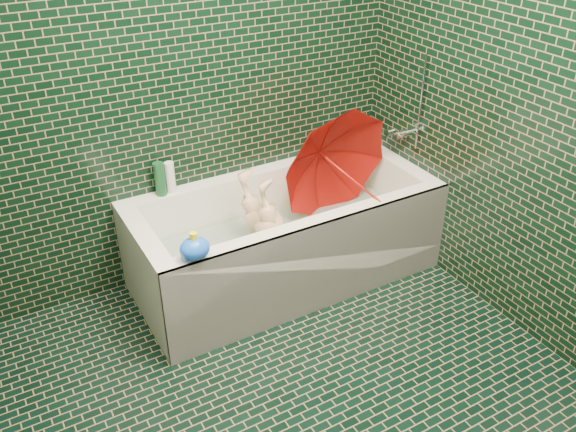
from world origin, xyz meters
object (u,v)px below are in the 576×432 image
bathtub (286,246)px  bath_toy (195,248)px  child (271,239)px  rubber_duck (342,143)px  umbrella (349,176)px

bathtub → bath_toy: 0.84m
child → rubber_duck: rubber_duck is taller
umbrella → bath_toy: 1.07m
child → umbrella: (0.48, -0.02, 0.28)m
bathtub → umbrella: bearing=-7.1°
child → bath_toy: bearing=-71.9°
child → bath_toy: (-0.55, -0.30, 0.30)m
child → rubber_duck: size_ratio=6.75×
umbrella → bath_toy: umbrella is taller
bathtub → umbrella: size_ratio=2.47×
bathtub → umbrella: umbrella is taller
bathtub → umbrella: 0.54m
bathtub → child: 0.15m
rubber_duck → bathtub: bearing=-136.1°
child → bathtub: bearing=91.4°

